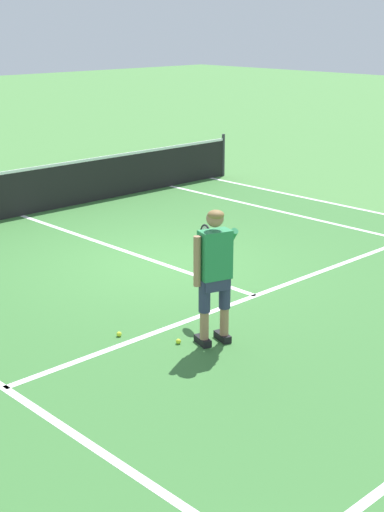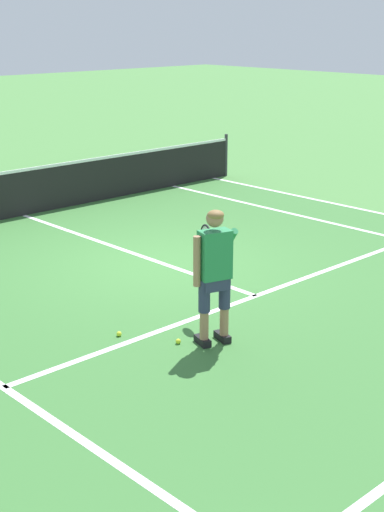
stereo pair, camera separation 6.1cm
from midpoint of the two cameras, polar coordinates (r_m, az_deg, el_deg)
ground_plane at (r=12.26m, az=-2.12°, el=-0.60°), size 80.00×80.00×0.00m
court_inner_surface at (r=11.70m, az=0.48°, el=-1.49°), size 10.98×10.68×0.00m
line_service at (r=10.88m, az=5.08°, el=-3.06°), size 8.23×0.10×0.01m
line_centre_service at (r=13.10m, az=-5.40°, el=0.56°), size 0.10×6.40×0.01m
line_singles_right at (r=14.72m, az=12.14°, el=2.17°), size 0.10×10.28×0.01m
tennis_net at (r=15.55m, az=-12.77°, el=4.83°), size 11.96×0.08×1.07m
tennis_player at (r=8.98m, az=1.91°, el=-0.88°), size 0.89×1.03×1.71m
tennis_ball_near_feet at (r=9.54m, az=-5.44°, el=-5.97°), size 0.07×0.07×0.07m
tennis_ball_by_baseline at (r=9.29m, az=-0.88°, el=-6.56°), size 0.07×0.07×0.07m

